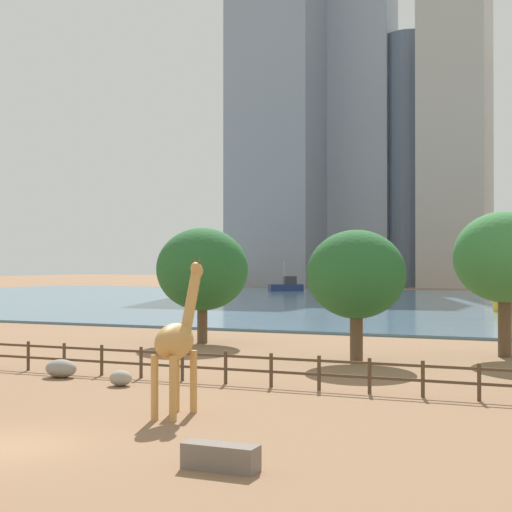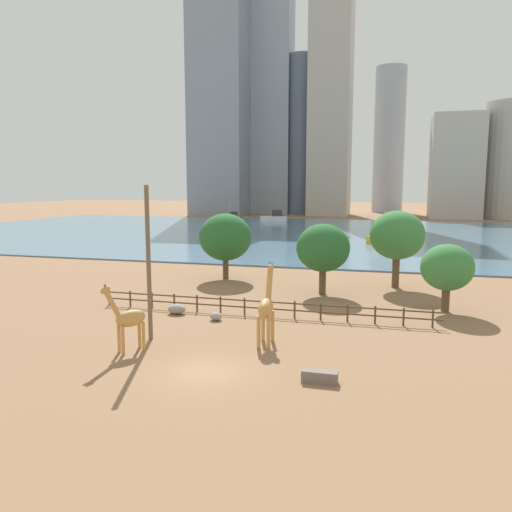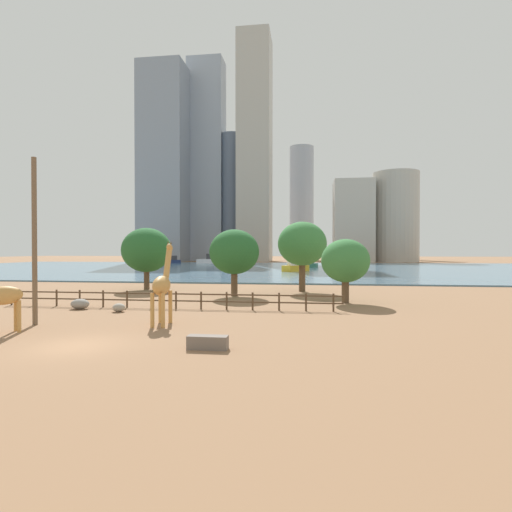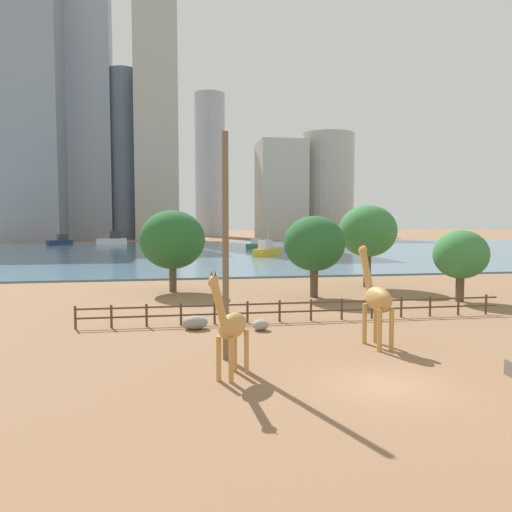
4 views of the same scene
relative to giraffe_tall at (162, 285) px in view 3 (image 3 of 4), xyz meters
name	(u,v)px [view 3 (image 3 of 4)]	position (x,y,z in m)	size (l,w,h in m)	color
ground_plane	(265,268)	(-2.03, 74.42, -2.34)	(400.00, 400.00, 0.00)	#8C6647
harbor_water	(264,268)	(-2.03, 71.42, -2.24)	(180.00, 86.00, 0.20)	slate
giraffe_tall	(162,285)	(0.00, 0.00, 0.00)	(1.03, 3.28, 4.99)	#C18C47
giraffe_companion	(0,296)	(-7.49, -3.66, -0.32)	(2.02, 2.61, 4.30)	#C18C47
utility_pole	(34,241)	(-7.40, -1.08, 2.58)	(0.28, 0.28, 9.84)	brown
boulder_near_fence	(119,308)	(-4.89, 4.29, -2.04)	(0.90, 0.81, 0.61)	gray
boulder_by_pole	(80,304)	(-8.42, 5.21, -1.96)	(1.40, 1.01, 0.76)	gray
feeding_trough	(208,342)	(4.11, -5.34, -2.04)	(1.80, 0.60, 0.60)	#72665B
enclosure_fence	(166,298)	(-2.18, 6.42, -1.59)	(26.12, 0.14, 1.30)	#4C3826
tree_left_large	(302,244)	(7.85, 20.14, 2.72)	(5.19, 5.19, 7.44)	brown
tree_center_broad	(345,261)	(11.59, 11.42, 1.15)	(4.02, 4.02, 5.34)	brown
tree_right_tall	(234,252)	(1.42, 15.28, 1.88)	(4.81, 4.81, 6.41)	brown
tree_left_small	(147,250)	(-9.54, 20.23, 2.07)	(5.52, 5.52, 6.92)	brown
boat_ferry	(295,267)	(5.82, 57.33, -1.23)	(5.44, 6.12, 5.45)	gold
boat_sailboat	(172,261)	(-35.18, 100.68, -1.29)	(5.75, 5.00, 5.08)	navy
boat_tug	(208,260)	(-23.41, 102.03, -1.09)	(7.29, 3.31, 3.10)	silver
boat_barge	(306,264)	(7.91, 76.76, -1.37)	(5.46, 3.39, 4.62)	#337259
skyline_tower_needle	(255,149)	(-13.34, 138.05, 43.26)	(13.03, 15.15, 91.20)	#ADA89E
skyline_block_central	(302,204)	(5.11, 162.18, 23.57)	(10.99, 10.99, 51.83)	#939EAD
skyline_tower_glass	(232,198)	(-23.62, 143.04, 24.21)	(10.10, 10.10, 53.10)	slate
skyline_block_left	(396,217)	(41.20, 135.02, 14.59)	(17.11, 17.11, 33.87)	#ADA89E
skyline_block_right	(163,163)	(-48.90, 129.95, 36.67)	(17.92, 13.46, 78.02)	gray
skyline_tower_short	(353,222)	(25.09, 132.47, 12.98)	(14.49, 14.61, 30.65)	#B7B2A8
skyline_block_wide	(407,225)	(52.02, 164.15, 13.38)	(8.32, 8.32, 31.44)	#939EAD
skyline_tower_far	(207,161)	(-34.73, 143.23, 40.12)	(14.85, 10.49, 84.92)	#939EAD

